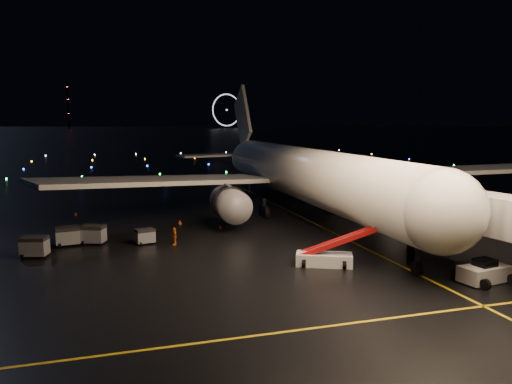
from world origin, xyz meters
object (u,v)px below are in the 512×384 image
pushback_tug (484,270)px  baggage_cart_0 (145,236)px  belt_loader (324,246)px  baggage_cart_1 (93,235)px  airliner (294,144)px  baggage_cart_2 (35,247)px  baggage_cart_3 (67,236)px  crew_c (175,236)px

pushback_tug → baggage_cart_0: 30.76m
belt_loader → baggage_cart_1: size_ratio=3.14×
airliner → baggage_cart_2: (-30.07, -13.68, -8.24)m
belt_loader → baggage_cart_3: (-21.29, 13.49, -0.74)m
pushback_tug → baggage_cart_3: size_ratio=1.74×
pushback_tug → belt_loader: belt_loader is taller
baggage_cart_1 → baggage_cart_2: (-4.96, -3.60, 0.01)m
baggage_cart_0 → belt_loader: bearing=-53.9°
baggage_cart_0 → baggage_cart_2: baggage_cart_2 is taller
pushback_tug → baggage_cart_0: (-23.75, 19.54, -0.14)m
airliner → baggage_cart_3: airliner is taller
airliner → crew_c: (-17.45, -12.88, -8.31)m
pushback_tug → baggage_cart_0: pushback_tug is taller
belt_loader → crew_c: (-11.19, 10.70, -0.80)m
baggage_cart_2 → crew_c: bearing=18.8°
airliner → crew_c: 23.22m
crew_c → baggage_cart_1: (-7.66, 2.79, 0.06)m
pushback_tug → crew_c: 27.82m
baggage_cart_3 → baggage_cart_0: bearing=-19.0°
belt_loader → baggage_cart_2: (-23.82, 9.90, -0.73)m
crew_c → baggage_cart_3: (-10.10, 2.78, 0.06)m
belt_loader → baggage_cart_0: 18.41m
baggage_cart_3 → pushback_tug: bearing=-41.6°
baggage_cart_2 → baggage_cart_3: 4.39m
pushback_tug → baggage_cart_3: bearing=137.7°
crew_c → baggage_cart_1: baggage_cart_1 is taller
baggage_cart_1 → baggage_cart_0: bearing=4.6°
pushback_tug → baggage_cart_0: bearing=132.3°
crew_c → baggage_cart_0: size_ratio=0.97×
baggage_cart_0 → airliner: bearing=16.7°
crew_c → baggage_cart_3: bearing=-114.1°
belt_loader → baggage_cart_1: belt_loader is taller
belt_loader → crew_c: 15.51m
baggage_cart_1 → baggage_cart_3: baggage_cart_1 is taller
baggage_cart_1 → baggage_cart_3: bearing=-158.3°
baggage_cart_0 → baggage_cart_1: 5.14m
baggage_cart_0 → pushback_tug: bearing=-52.6°
baggage_cart_0 → baggage_cart_3: bearing=155.3°
crew_c → belt_loader: bearing=37.6°
baggage_cart_3 → crew_c: bearing=-22.9°
belt_loader → crew_c: bearing=160.7°
airliner → baggage_cart_0: 24.76m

